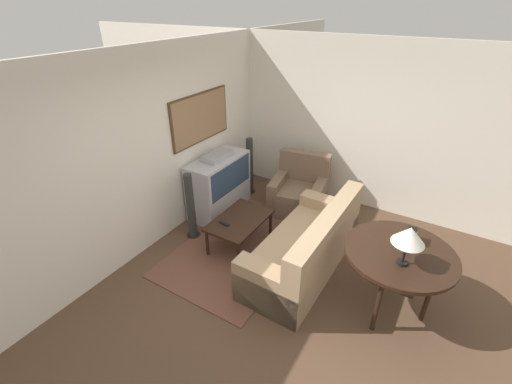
{
  "coord_description": "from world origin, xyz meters",
  "views": [
    {
      "loc": [
        -2.72,
        -1.27,
        3.16
      ],
      "look_at": [
        0.88,
        0.92,
        0.75
      ],
      "focal_mm": 24.0,
      "sensor_mm": 36.0,
      "label": 1
    }
  ],
  "objects_px": {
    "mantel_clock": "(411,236)",
    "table_lamp": "(409,236)",
    "speaker_tower_left": "(191,208)",
    "couch": "(306,248)",
    "console_table": "(400,257)",
    "tv": "(219,185)",
    "speaker_tower_right": "(250,167)",
    "armchair": "(299,193)",
    "coffee_table": "(240,222)"
  },
  "relations": [
    {
      "from": "console_table",
      "to": "table_lamp",
      "type": "distance_m",
      "value": 0.46
    },
    {
      "from": "armchair",
      "to": "console_table",
      "type": "distance_m",
      "value": 2.33
    },
    {
      "from": "mantel_clock",
      "to": "console_table",
      "type": "bearing_deg",
      "value": 168.48
    },
    {
      "from": "table_lamp",
      "to": "tv",
      "type": "bearing_deg",
      "value": 73.76
    },
    {
      "from": "couch",
      "to": "console_table",
      "type": "relative_size",
      "value": 1.71
    },
    {
      "from": "coffee_table",
      "to": "console_table",
      "type": "relative_size",
      "value": 0.82
    },
    {
      "from": "coffee_table",
      "to": "console_table",
      "type": "bearing_deg",
      "value": -91.69
    },
    {
      "from": "tv",
      "to": "mantel_clock",
      "type": "xyz_separation_m",
      "value": [
        -0.46,
        -2.96,
        0.41
      ]
    },
    {
      "from": "console_table",
      "to": "speaker_tower_left",
      "type": "bearing_deg",
      "value": 92.55
    },
    {
      "from": "console_table",
      "to": "speaker_tower_right",
      "type": "distance_m",
      "value": 3.21
    },
    {
      "from": "coffee_table",
      "to": "table_lamp",
      "type": "relative_size",
      "value": 2.15
    },
    {
      "from": "coffee_table",
      "to": "table_lamp",
      "type": "xyz_separation_m",
      "value": [
        -0.25,
        -2.15,
        0.76
      ]
    },
    {
      "from": "table_lamp",
      "to": "mantel_clock",
      "type": "xyz_separation_m",
      "value": [
        0.4,
        -0.0,
        -0.27
      ]
    },
    {
      "from": "couch",
      "to": "console_table",
      "type": "bearing_deg",
      "value": 85.64
    },
    {
      "from": "armchair",
      "to": "coffee_table",
      "type": "height_order",
      "value": "armchair"
    },
    {
      "from": "console_table",
      "to": "speaker_tower_left",
      "type": "xyz_separation_m",
      "value": [
        -0.13,
        2.83,
        -0.25
      ]
    },
    {
      "from": "couch",
      "to": "console_table",
      "type": "height_order",
      "value": "couch"
    },
    {
      "from": "table_lamp",
      "to": "speaker_tower_left",
      "type": "distance_m",
      "value": 2.96
    },
    {
      "from": "tv",
      "to": "armchair",
      "type": "relative_size",
      "value": 1.16
    },
    {
      "from": "couch",
      "to": "console_table",
      "type": "xyz_separation_m",
      "value": [
        -0.1,
        -1.1,
        0.42
      ]
    },
    {
      "from": "coffee_table",
      "to": "speaker_tower_right",
      "type": "xyz_separation_m",
      "value": [
        1.41,
        0.73,
        0.09
      ]
    },
    {
      "from": "coffee_table",
      "to": "mantel_clock",
      "type": "height_order",
      "value": "mantel_clock"
    },
    {
      "from": "armchair",
      "to": "coffee_table",
      "type": "xyz_separation_m",
      "value": [
        -1.34,
        0.3,
        0.1
      ]
    },
    {
      "from": "speaker_tower_right",
      "to": "coffee_table",
      "type": "bearing_deg",
      "value": -152.74
    },
    {
      "from": "armchair",
      "to": "table_lamp",
      "type": "bearing_deg",
      "value": -50.34
    },
    {
      "from": "speaker_tower_left",
      "to": "console_table",
      "type": "bearing_deg",
      "value": -87.45
    },
    {
      "from": "table_lamp",
      "to": "console_table",
      "type": "bearing_deg",
      "value": 12.96
    },
    {
      "from": "armchair",
      "to": "console_table",
      "type": "height_order",
      "value": "armchair"
    },
    {
      "from": "armchair",
      "to": "speaker_tower_right",
      "type": "xyz_separation_m",
      "value": [
        0.08,
        1.03,
        0.19
      ]
    },
    {
      "from": "coffee_table",
      "to": "armchair",
      "type": "bearing_deg",
      "value": -12.52
    },
    {
      "from": "mantel_clock",
      "to": "speaker_tower_left",
      "type": "xyz_separation_m",
      "value": [
        -0.34,
        2.88,
        -0.4
      ]
    },
    {
      "from": "console_table",
      "to": "armchair",
      "type": "bearing_deg",
      "value": 52.27
    },
    {
      "from": "armchair",
      "to": "coffee_table",
      "type": "bearing_deg",
      "value": -112.26
    },
    {
      "from": "speaker_tower_left",
      "to": "speaker_tower_right",
      "type": "xyz_separation_m",
      "value": [
        1.6,
        0.0,
        0.0
      ]
    },
    {
      "from": "speaker_tower_left",
      "to": "speaker_tower_right",
      "type": "distance_m",
      "value": 1.6
    },
    {
      "from": "tv",
      "to": "speaker_tower_right",
      "type": "relative_size",
      "value": 1.07
    },
    {
      "from": "mantel_clock",
      "to": "speaker_tower_left",
      "type": "relative_size",
      "value": 0.16
    },
    {
      "from": "speaker_tower_left",
      "to": "table_lamp",
      "type": "bearing_deg",
      "value": -91.22
    },
    {
      "from": "couch",
      "to": "speaker_tower_left",
      "type": "distance_m",
      "value": 1.76
    },
    {
      "from": "tv",
      "to": "coffee_table",
      "type": "distance_m",
      "value": 1.02
    },
    {
      "from": "console_table",
      "to": "table_lamp",
      "type": "bearing_deg",
      "value": -167.04
    },
    {
      "from": "table_lamp",
      "to": "coffee_table",
      "type": "bearing_deg",
      "value": 83.36
    },
    {
      "from": "mantel_clock",
      "to": "armchair",
      "type": "bearing_deg",
      "value": 57.44
    },
    {
      "from": "couch",
      "to": "mantel_clock",
      "type": "distance_m",
      "value": 1.28
    },
    {
      "from": "table_lamp",
      "to": "speaker_tower_right",
      "type": "xyz_separation_m",
      "value": [
        1.66,
        2.88,
        -0.67
      ]
    },
    {
      "from": "armchair",
      "to": "mantel_clock",
      "type": "distance_m",
      "value": 2.28
    },
    {
      "from": "mantel_clock",
      "to": "table_lamp",
      "type": "bearing_deg",
      "value": 179.88
    },
    {
      "from": "tv",
      "to": "speaker_tower_left",
      "type": "distance_m",
      "value": 0.81
    },
    {
      "from": "couch",
      "to": "speaker_tower_left",
      "type": "relative_size",
      "value": 1.91
    },
    {
      "from": "console_table",
      "to": "table_lamp",
      "type": "xyz_separation_m",
      "value": [
        -0.19,
        -0.04,
        0.41
      ]
    }
  ]
}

